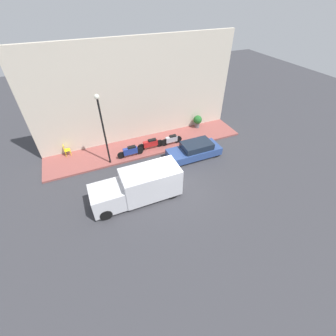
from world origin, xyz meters
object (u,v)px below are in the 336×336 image
(scooter_silver, at_px, (172,140))
(potted_plant, at_px, (198,120))
(parked_car, at_px, (195,150))
(delivery_van, at_px, (138,186))
(streetlamp, at_px, (102,123))
(cafe_chair, at_px, (66,149))
(motorcycle_blue, at_px, (130,151))
(motorcycle_red, at_px, (151,144))

(scooter_silver, bearing_deg, potted_plant, -63.49)
(parked_car, height_order, delivery_van, delivery_van)
(streetlamp, bearing_deg, parked_car, -104.85)
(delivery_van, xyz_separation_m, cafe_chair, (6.28, 3.72, -0.34))
(delivery_van, distance_m, streetlamp, 4.83)
(cafe_chair, bearing_deg, motorcycle_blue, -114.35)
(scooter_silver, bearing_deg, cafe_chair, 77.78)
(parked_car, bearing_deg, potted_plant, -31.65)
(motorcycle_blue, height_order, potted_plant, potted_plant)
(parked_car, distance_m, scooter_silver, 2.29)
(potted_plant, bearing_deg, delivery_van, 129.58)
(streetlamp, relative_size, potted_plant, 4.57)
(motorcycle_red, height_order, cafe_chair, cafe_chair)
(motorcycle_red, xyz_separation_m, streetlamp, (-0.50, 3.35, 2.79))
(motorcycle_blue, xyz_separation_m, cafe_chair, (2.01, 4.43, 0.08))
(scooter_silver, bearing_deg, delivery_van, 137.26)
(delivery_van, bearing_deg, motorcycle_blue, -9.41)
(motorcycle_blue, bearing_deg, cafe_chair, 65.65)
(motorcycle_blue, relative_size, potted_plant, 1.78)
(scooter_silver, bearing_deg, parked_car, -154.10)
(parked_car, distance_m, cafe_chair, 9.70)
(motorcycle_blue, height_order, motorcycle_red, motorcycle_blue)
(parked_car, xyz_separation_m, potted_plant, (3.70, -2.28, 0.23))
(delivery_van, distance_m, potted_plant, 9.72)
(delivery_van, relative_size, scooter_silver, 2.93)
(motorcycle_blue, bearing_deg, delivery_van, 170.59)
(delivery_van, relative_size, motorcycle_red, 2.49)
(parked_car, bearing_deg, delivery_van, 115.57)
(parked_car, bearing_deg, motorcycle_blue, 68.49)
(potted_plant, bearing_deg, motorcycle_blue, 105.83)
(streetlamp, distance_m, cafe_chair, 4.46)
(parked_car, distance_m, potted_plant, 4.35)
(motorcycle_red, bearing_deg, potted_plant, -72.70)
(cafe_chair, bearing_deg, motorcycle_red, -105.04)
(delivery_van, xyz_separation_m, scooter_silver, (4.56, -4.21, -0.44))
(parked_car, distance_m, motorcycle_blue, 4.84)
(motorcycle_red, relative_size, potted_plant, 1.90)
(parked_car, relative_size, delivery_van, 0.76)
(scooter_silver, relative_size, motorcycle_red, 0.85)
(scooter_silver, xyz_separation_m, motorcycle_red, (0.06, 1.77, 0.02))
(delivery_van, bearing_deg, potted_plant, -50.42)
(motorcycle_blue, bearing_deg, scooter_silver, -85.32)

